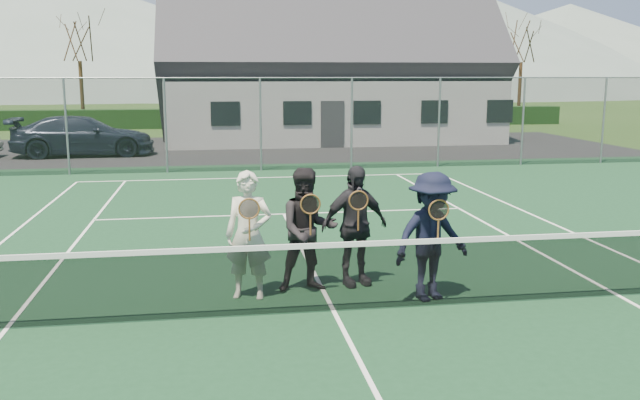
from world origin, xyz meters
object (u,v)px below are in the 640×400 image
object	(u,v)px
player_a	(249,235)
player_d	(431,237)
player_b	(308,230)
player_c	(354,226)
tennis_net	(334,274)
clubhouse	(328,55)
car_c	(83,136)

from	to	relation	value
player_a	player_d	bearing A→B (deg)	-10.69
player_b	player_d	size ratio (longest dim) A/B	1.00
player_a	player_c	xyz separation A→B (m)	(1.58, 0.36, -0.00)
tennis_net	clubhouse	distance (m)	24.57
player_a	player_c	bearing A→B (deg)	12.85
tennis_net	player_a	xyz separation A→B (m)	(-1.07, 0.76, 0.38)
tennis_net	player_d	bearing A→B (deg)	11.53
player_d	car_c	bearing A→B (deg)	113.19
player_b	clubhouse	bearing A→B (deg)	79.65
player_a	player_b	xyz separation A→B (m)	(0.86, 0.19, -0.00)
tennis_net	player_b	bearing A→B (deg)	102.50
car_c	player_d	bearing A→B (deg)	-159.80
player_a	player_c	distance (m)	1.62
tennis_net	clubhouse	size ratio (longest dim) A/B	0.75
car_c	clubhouse	xyz separation A→B (m)	(10.47, 5.30, 3.22)
car_c	tennis_net	xyz separation A→B (m)	(6.47, -18.70, -0.23)
car_c	tennis_net	size ratio (longest dim) A/B	0.45
player_c	player_d	size ratio (longest dim) A/B	1.00
tennis_net	player_b	distance (m)	1.05
clubhouse	player_b	xyz separation A→B (m)	(-4.21, -23.05, -3.07)
player_b	player_d	world-z (taller)	same
car_c	player_c	world-z (taller)	player_c
clubhouse	player_a	size ratio (longest dim) A/B	8.67
player_c	player_d	world-z (taller)	same
car_c	player_c	xyz separation A→B (m)	(6.97, -17.58, 0.15)
player_c	player_b	bearing A→B (deg)	-166.77
car_c	tennis_net	world-z (taller)	car_c
clubhouse	player_a	distance (m)	23.98
car_c	clubhouse	distance (m)	12.17
clubhouse	player_c	world-z (taller)	clubhouse
tennis_net	player_d	world-z (taller)	player_d
player_d	clubhouse	bearing A→B (deg)	83.79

